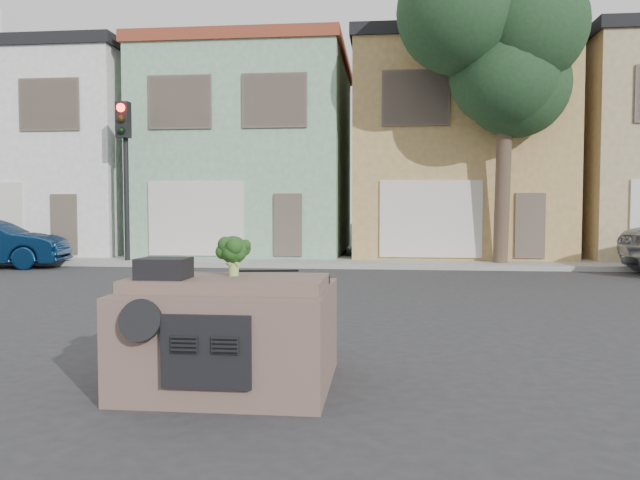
# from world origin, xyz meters

# --- Properties ---
(ground_plane) EXTENTS (120.00, 120.00, 0.00)m
(ground_plane) POSITION_xyz_m (0.00, 0.00, 0.00)
(ground_plane) COLOR #303033
(ground_plane) RESTS_ON ground
(sidewalk) EXTENTS (40.00, 3.00, 0.15)m
(sidewalk) POSITION_xyz_m (0.00, 10.50, 0.07)
(sidewalk) COLOR gray
(sidewalk) RESTS_ON ground
(townhouse_white) EXTENTS (7.20, 8.20, 7.55)m
(townhouse_white) POSITION_xyz_m (-11.00, 14.50, 3.77)
(townhouse_white) COLOR white
(townhouse_white) RESTS_ON ground
(townhouse_mint) EXTENTS (7.20, 8.20, 7.55)m
(townhouse_mint) POSITION_xyz_m (-3.50, 14.50, 3.77)
(townhouse_mint) COLOR #84AF8D
(townhouse_mint) RESTS_ON ground
(townhouse_tan) EXTENTS (7.20, 8.20, 7.55)m
(townhouse_tan) POSITION_xyz_m (4.00, 14.50, 3.77)
(townhouse_tan) COLOR tan
(townhouse_tan) RESTS_ON ground
(traffic_signal) EXTENTS (0.40, 0.40, 5.10)m
(traffic_signal) POSITION_xyz_m (-6.50, 9.50, 2.55)
(traffic_signal) COLOR black
(traffic_signal) RESTS_ON ground
(tree_near) EXTENTS (4.40, 4.00, 8.50)m
(tree_near) POSITION_xyz_m (5.00, 9.80, 4.25)
(tree_near) COLOR #1D3B20
(tree_near) RESTS_ON ground
(car_dashboard) EXTENTS (2.00, 1.80, 1.12)m
(car_dashboard) POSITION_xyz_m (0.00, -3.00, 0.56)
(car_dashboard) COLOR brown
(car_dashboard) RESTS_ON ground
(instrument_hump) EXTENTS (0.48, 0.38, 0.20)m
(instrument_hump) POSITION_xyz_m (-0.58, -3.35, 1.22)
(instrument_hump) COLOR black
(instrument_hump) RESTS_ON car_dashboard
(wiper_arm) EXTENTS (0.69, 0.15, 0.02)m
(wiper_arm) POSITION_xyz_m (0.28, -2.62, 1.13)
(wiper_arm) COLOR black
(wiper_arm) RESTS_ON car_dashboard
(broccoli) EXTENTS (0.44, 0.44, 0.41)m
(broccoli) POSITION_xyz_m (0.03, -3.04, 1.33)
(broccoli) COLOR #183712
(broccoli) RESTS_ON car_dashboard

